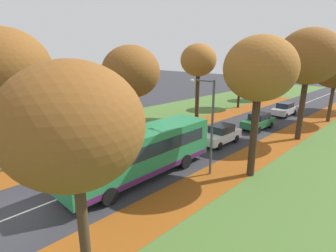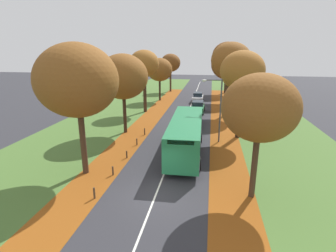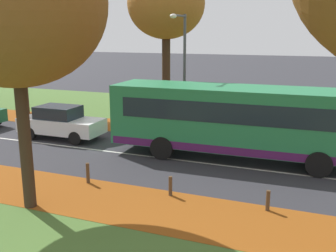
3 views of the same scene
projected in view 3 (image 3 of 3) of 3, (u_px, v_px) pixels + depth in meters
The scene contains 11 objects.
leaf_litter_left at pixel (6, 183), 13.75m from camera, with size 2.80×60.00×0.00m, color #8C4714.
grass_verge_right at pixel (82, 105), 28.38m from camera, with size 12.00×90.00×0.01m, color #476B2D.
leaf_litter_right at pixel (127, 126), 22.09m from camera, with size 2.80×60.00×0.00m, color #8C4714.
tree_left_near at pixel (13, 3), 10.53m from camera, with size 5.09×5.09×8.20m.
tree_right_near at pixel (166, 5), 21.06m from camera, with size 4.17×4.17×8.53m.
bollard_third at pixel (268, 201), 11.53m from camera, with size 0.12×0.12×0.64m, color #4C3823.
bollard_fourth at pixel (170, 186), 12.60m from camera, with size 0.12×0.12×0.66m, color #4C3823.
bollard_fifth at pixel (88, 173), 13.65m from camera, with size 0.12×0.12×0.74m, color #4C3823.
streetlamp_right at pixel (182, 62), 19.09m from camera, with size 1.89×0.28×6.00m.
bus at pixel (238, 118), 16.10m from camera, with size 2.85×10.46×2.98m.
car_white_lead at pixel (61, 122), 19.41m from camera, with size 1.82×4.22×1.62m.
Camera 3 is at (-14.55, 3.99, 5.13)m, focal length 42.00 mm.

